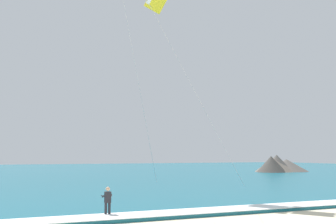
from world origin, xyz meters
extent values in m
cube|color=#146075|center=(0.00, 74.79, 0.10)|extent=(200.00, 120.00, 0.20)
cube|color=white|center=(0.00, 15.79, 0.22)|extent=(200.00, 2.13, 0.04)
ellipsoid|color=#239EC6|center=(-5.70, 16.45, 0.03)|extent=(0.47, 1.41, 0.05)
cube|color=black|center=(-5.70, 16.70, 0.07)|extent=(0.16, 0.06, 0.04)
cube|color=black|center=(-5.70, 16.20, 0.07)|extent=(0.16, 0.06, 0.04)
cylinder|color=#232328|center=(-5.80, 16.45, 0.42)|extent=(0.14, 0.14, 0.84)
cylinder|color=#232328|center=(-5.60, 16.45, 0.42)|extent=(0.14, 0.14, 0.84)
cube|color=#232328|center=(-5.70, 16.45, 1.14)|extent=(0.34, 0.21, 0.60)
sphere|color=tan|center=(-5.70, 16.45, 1.58)|extent=(0.22, 0.22, 0.22)
cylinder|color=#232328|center=(-5.88, 16.61, 1.19)|extent=(0.10, 0.51, 0.22)
cylinder|color=#232328|center=(-5.52, 16.62, 1.19)|extent=(0.10, 0.51, 0.22)
cylinder|color=black|center=(-5.70, 16.83, 1.19)|extent=(0.55, 0.05, 0.04)
cube|color=#3F3F42|center=(-5.70, 16.57, 0.92)|extent=(0.12, 0.08, 0.10)
cylinder|color=#B2B2B7|center=(-0.30, 18.13, 8.91)|extent=(10.80, 2.62, 15.44)
cylinder|color=#B2B2B7|center=(-2.46, 21.20, 8.91)|extent=(6.50, 8.77, 15.44)
cone|color=#47423D|center=(35.47, 55.57, 1.58)|extent=(5.79, 5.79, 3.16)
cone|color=#56514C|center=(40.25, 57.08, 1.26)|extent=(8.85, 8.85, 2.53)
cone|color=#56514C|center=(37.80, 56.92, 1.70)|extent=(6.38, 6.38, 3.40)
cone|color=#665B51|center=(37.29, 56.87, 1.41)|extent=(8.14, 8.14, 2.81)
camera|label=1|loc=(-11.37, -4.94, 3.44)|focal=42.63mm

